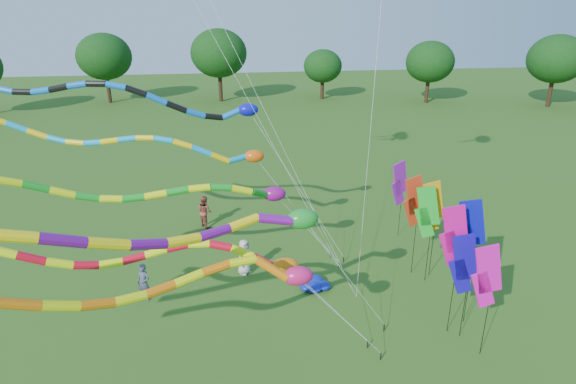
{
  "coord_description": "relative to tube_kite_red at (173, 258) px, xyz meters",
  "views": [
    {
      "loc": [
        -2.9,
        -12.94,
        11.97
      ],
      "look_at": [
        -0.28,
        5.24,
        4.8
      ],
      "focal_mm": 30.0,
      "sensor_mm": 36.0,
      "label": 1
    }
  ],
  "objects": [
    {
      "name": "ground",
      "position": [
        4.64,
        -1.16,
        -4.33
      ],
      "size": [
        160.0,
        160.0,
        0.0
      ],
      "primitive_type": "plane",
      "color": "#274F15",
      "rests_on": "ground"
    },
    {
      "name": "tree_ring",
      "position": [
        -2.81,
        1.46,
        1.21
      ],
      "size": [
        116.82,
        118.21,
        9.5
      ],
      "color": "#382314",
      "rests_on": "ground"
    },
    {
      "name": "tube_kite_red",
      "position": [
        0.0,
        0.0,
        0.0
      ],
      "size": [
        13.15,
        1.36,
        6.33
      ],
      "rotation": [
        0.0,
        0.0,
        0.0
      ],
      "color": "black",
      "rests_on": "ground"
    },
    {
      "name": "tube_kite_orange",
      "position": [
        -0.35,
        -2.59,
        0.61
      ],
      "size": [
        14.38,
        3.96,
        6.9
      ],
      "rotation": [
        0.0,
        0.0,
        0.24
      ],
      "color": "black",
      "rests_on": "ground"
    },
    {
      "name": "tube_kite_purple",
      "position": [
        -0.86,
        -2.44,
        2.12
      ],
      "size": [
        16.73,
        6.1,
        8.43
      ],
      "rotation": [
        0.0,
        0.0,
        0.35
      ],
      "color": "black",
      "rests_on": "ground"
    },
    {
      "name": "tube_kite_blue",
      "position": [
        -0.97,
        6.04,
        4.01
      ],
      "size": [
        15.03,
        1.16,
        9.83
      ],
      "rotation": [
        0.0,
        0.0,
        0.03
      ],
      "color": "black",
      "rests_on": "ground"
    },
    {
      "name": "tube_kite_cyan",
      "position": [
        -1.02,
        7.12,
        1.81
      ],
      "size": [
        14.89,
        1.54,
        8.13
      ],
      "rotation": [
        0.0,
        0.0,
        -0.03
      ],
      "color": "black",
      "rests_on": "ground"
    },
    {
      "name": "tube_kite_green",
      "position": [
        -0.35,
        4.19,
        0.72
      ],
      "size": [
        14.68,
        3.61,
        7.25
      ],
      "rotation": [
        0.0,
        0.0,
        0.24
      ],
      "color": "black",
      "rests_on": "ground"
    },
    {
      "name": "banner_pole_orange",
      "position": [
        10.96,
        4.61,
        -0.83
      ],
      "size": [
        1.16,
        0.09,
        4.76
      ],
      "rotation": [
        0.0,
        0.0,
        0.01
      ],
      "color": "black",
      "rests_on": "ground"
    },
    {
      "name": "banner_pole_blue_b",
      "position": [
        10.86,
        1.05,
        -0.25
      ],
      "size": [
        1.11,
        0.49,
        5.35
      ],
      "rotation": [
        0.0,
        0.0,
        -0.37
      ],
      "color": "black",
      "rests_on": "ground"
    },
    {
      "name": "banner_pole_magenta_a",
      "position": [
        9.91,
        0.5,
        -0.19
      ],
      "size": [
        1.16,
        0.26,
        5.41
      ],
      "rotation": [
        0.0,
        0.0,
        -0.15
      ],
      "color": "black",
      "rests_on": "ground"
    },
    {
      "name": "banner_pole_green",
      "position": [
        10.58,
        4.25,
        -0.9
      ],
      "size": [
        1.1,
        0.54,
        4.69
      ],
      "rotation": [
        0.0,
        0.0,
        -0.41
      ],
      "color": "black",
      "rests_on": "ground"
    },
    {
      "name": "banner_pole_violet",
      "position": [
        10.98,
        8.66,
        -1.18
      ],
      "size": [
        1.09,
        0.55,
        4.4
      ],
      "rotation": [
        0.0,
        0.0,
        0.42
      ],
      "color": "black",
      "rests_on": "ground"
    },
    {
      "name": "banner_pole_blue_a",
      "position": [
        10.27,
        0.18,
        -1.18
      ],
      "size": [
        1.15,
        0.33,
        4.41
      ],
      "rotation": [
        0.0,
        0.0,
        -0.22
      ],
      "color": "black",
      "rests_on": "ground"
    },
    {
      "name": "banner_pole_magenta_b",
      "position": [
        10.51,
        -0.93,
        -1.05
      ],
      "size": [
        1.16,
        0.18,
        4.54
      ],
      "rotation": [
        0.0,
        0.0,
        -0.09
      ],
      "color": "black",
      "rests_on": "ground"
    },
    {
      "name": "banner_pole_red",
      "position": [
        10.2,
        4.86,
        -0.62
      ],
      "size": [
        1.16,
        0.3,
        4.98
      ],
      "rotation": [
        0.0,
        0.0,
        0.19
      ],
      "color": "black",
      "rests_on": "ground"
    },
    {
      "name": "blue_nylon_heap",
      "position": [
        5.64,
        4.15,
        -4.14
      ],
      "size": [
        1.36,
        1.45,
        0.43
      ],
      "color": "#0D1FB3",
      "rests_on": "ground"
    },
    {
      "name": "person_a",
      "position": [
        2.55,
        5.97,
        -3.44
      ],
      "size": [
        1.0,
        1.01,
        1.76
      ],
      "primitive_type": "imported",
      "rotation": [
        0.0,
        0.0,
        0.81
      ],
      "color": "beige",
      "rests_on": "ground"
    },
    {
      "name": "person_b",
      "position": [
        -1.86,
        4.4,
        -3.47
      ],
      "size": [
        0.74,
        0.66,
        1.71
      ],
      "primitive_type": "imported",
      "rotation": [
        0.0,
        0.0,
        -0.5
      ],
      "color": "#42485D",
      "rests_on": "ground"
    },
    {
      "name": "person_c",
      "position": [
        0.61,
        11.55,
        -3.4
      ],
      "size": [
        1.11,
        1.15,
        1.86
      ],
      "primitive_type": "imported",
      "rotation": [
        0.0,
        0.0,
        2.22
      ],
      "color": "brown",
      "rests_on": "ground"
    }
  ]
}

